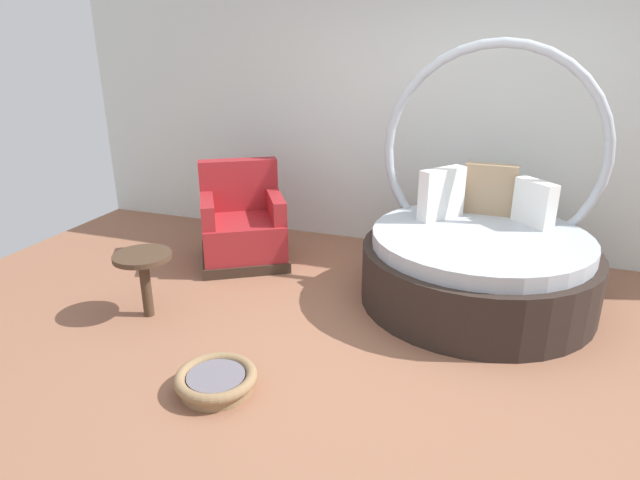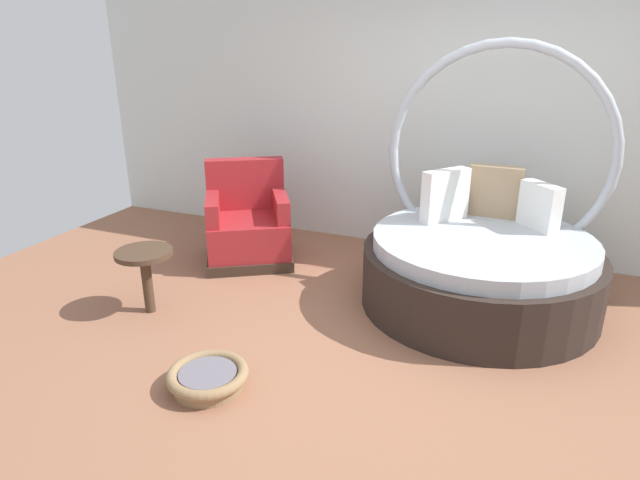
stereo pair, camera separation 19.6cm
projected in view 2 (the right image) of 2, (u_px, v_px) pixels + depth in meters
ground_plane at (385, 352)px, 3.79m from camera, size 8.00×8.00×0.02m
back_wall at (455, 93)px, 5.11m from camera, size 8.00×0.12×3.11m
round_daybed at (482, 256)px, 4.37m from camera, size 1.87×1.87×2.06m
red_armchair at (248, 226)px, 5.27m from camera, size 1.10×1.10×0.94m
pet_basket at (208, 377)px, 3.37m from camera, size 0.51×0.51×0.13m
side_table at (145, 262)px, 4.19m from camera, size 0.44×0.44×0.52m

